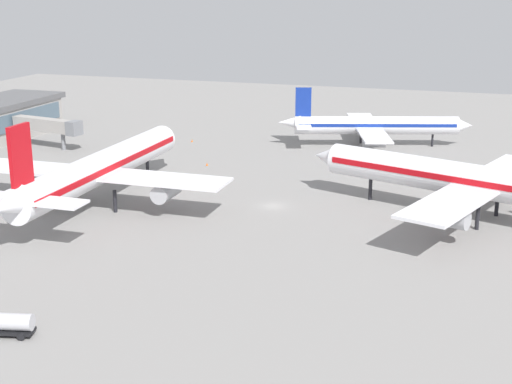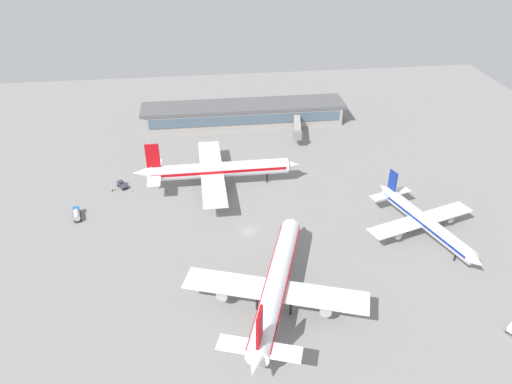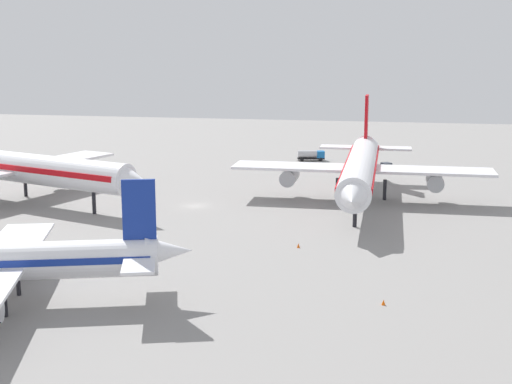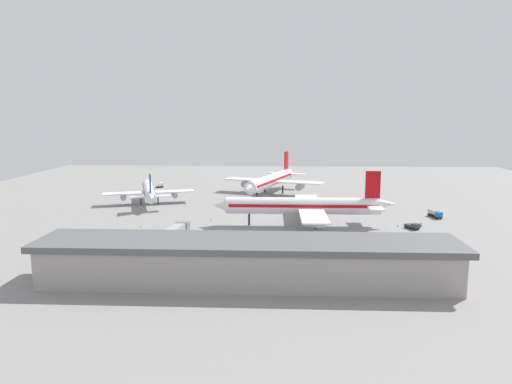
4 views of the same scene
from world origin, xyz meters
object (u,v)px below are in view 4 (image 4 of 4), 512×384
object	(u,v)px
fuel_truck	(435,213)
safety_cone_near_gate	(211,219)
safety_cone_mid_apron	(398,225)
safety_cone_far_side	(141,227)
airplane_taxiing	(149,191)
airplane_at_gate	(271,180)
baggage_tug	(160,185)
ground_crew_worker	(421,225)
pushback_tractor	(413,226)
airplane_distant	(305,206)

from	to	relation	value
fuel_truck	safety_cone_near_gate	xyz separation A→B (m)	(-74.56, -7.28, -1.09)
safety_cone_mid_apron	safety_cone_far_side	world-z (taller)	same
airplane_taxiing	airplane_at_gate	bearing A→B (deg)	-82.16
safety_cone_near_gate	safety_cone_far_side	world-z (taller)	same
baggage_tug	ground_crew_worker	xyz separation A→B (m)	(99.58, -75.13, -0.31)
safety_cone_near_gate	baggage_tug	bearing A→B (deg)	116.59
pushback_tractor	ground_crew_worker	bearing A→B (deg)	91.16
airplane_at_gate	baggage_tug	world-z (taller)	airplane_at_gate
airplane_at_gate	safety_cone_mid_apron	size ratio (longest dim) A/B	90.60
pushback_tractor	safety_cone_mid_apron	world-z (taller)	pushback_tractor
safety_cone_mid_apron	fuel_truck	bearing A→B (deg)	41.07
airplane_taxiing	baggage_tug	distance (m)	39.39
airplane_at_gate	airplane_distant	bearing A→B (deg)	29.86
fuel_truck	baggage_tug	bearing A→B (deg)	-132.83
ground_crew_worker	baggage_tug	bearing A→B (deg)	107.82
airplane_at_gate	baggage_tug	size ratio (longest dim) A/B	14.49
airplane_distant	safety_cone_mid_apron	xyz separation A→B (m)	(28.76, 0.22, -5.95)
safety_cone_mid_apron	airplane_taxiing	bearing A→B (deg)	157.98
safety_cone_near_gate	safety_cone_far_side	bearing A→B (deg)	-149.46
airplane_at_gate	safety_cone_mid_apron	distance (m)	70.47
airplane_at_gate	pushback_tractor	distance (m)	75.16
pushback_tractor	safety_cone_near_gate	distance (m)	63.28
airplane_at_gate	safety_cone_far_side	world-z (taller)	airplane_at_gate
pushback_tractor	safety_cone_near_gate	bearing A→B (deg)	-133.17
airplane_taxiing	fuel_truck	distance (m)	105.30
ground_crew_worker	safety_cone_mid_apron	bearing A→B (deg)	136.57
airplane_distant	fuel_truck	size ratio (longest dim) A/B	8.58
airplane_at_gate	airplane_taxiing	xyz separation A→B (m)	(-47.44, -22.51, -1.39)
baggage_tug	safety_cone_mid_apron	size ratio (longest dim) A/B	6.25
airplane_distant	safety_cone_near_gate	xyz separation A→B (m)	(-30.10, 6.62, -5.95)
pushback_tractor	safety_cone_mid_apron	distance (m)	4.94
safety_cone_near_gate	airplane_taxiing	bearing A→B (deg)	134.54
airplane_distant	baggage_tug	bearing A→B (deg)	-49.77
ground_crew_worker	safety_cone_mid_apron	distance (m)	6.91
safety_cone_mid_apron	baggage_tug	bearing A→B (deg)	141.37
airplane_taxiing	safety_cone_mid_apron	distance (m)	94.27
airplane_taxiing	pushback_tractor	distance (m)	98.87
airplane_at_gate	airplane_taxiing	world-z (taller)	airplane_at_gate
airplane_at_gate	safety_cone_far_side	xyz separation A→B (m)	(-39.03, -63.22, -5.91)
fuel_truck	safety_cone_far_side	bearing A→B (deg)	-92.29
baggage_tug	safety_cone_mid_apron	distance (m)	118.76
airplane_taxiing	safety_cone_near_gate	bearing A→B (deg)	-153.00
airplane_at_gate	ground_crew_worker	world-z (taller)	airplane_at_gate
baggage_tug	safety_cone_far_side	bearing A→B (deg)	-114.17
airplane_distant	safety_cone_mid_apron	bearing A→B (deg)	179.94
ground_crew_worker	safety_cone_far_side	world-z (taller)	ground_crew_worker
fuel_truck	ground_crew_worker	distance (m)	17.17
airplane_taxiing	safety_cone_near_gate	xyz separation A→B (m)	(28.44, -28.90, -4.51)
airplane_distant	ground_crew_worker	size ratio (longest dim) A/B	33.77
airplane_at_gate	ground_crew_worker	distance (m)	75.26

